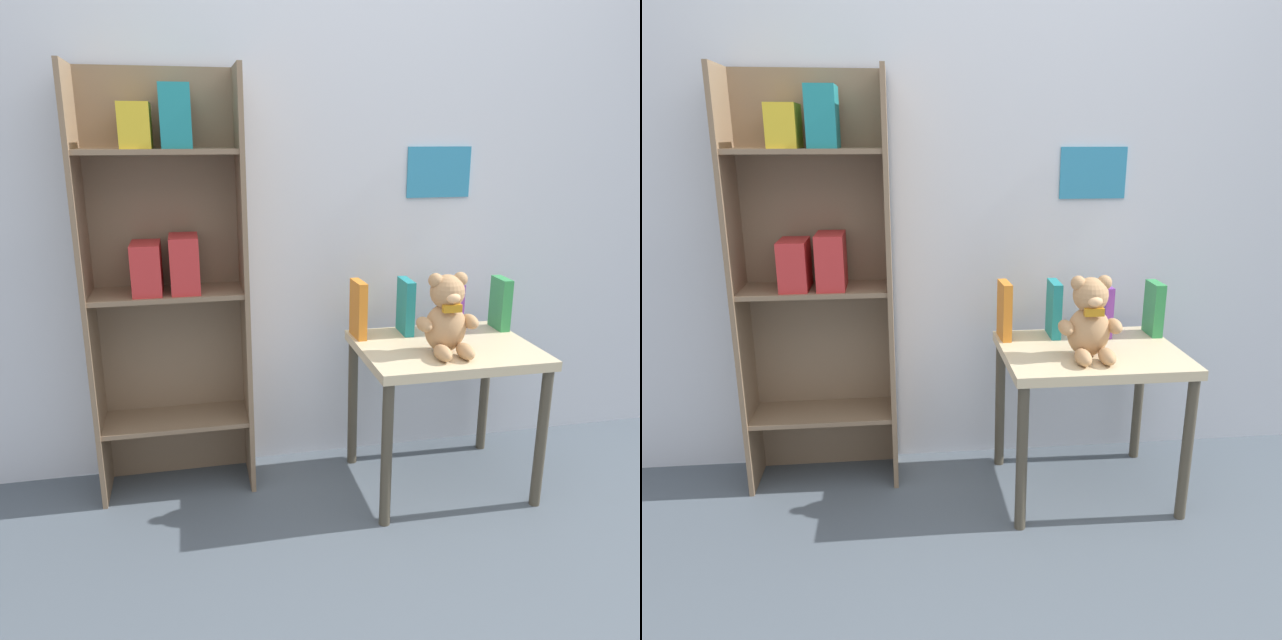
% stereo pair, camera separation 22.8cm
% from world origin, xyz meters
% --- Properties ---
extents(wall_back, '(4.80, 0.07, 2.50)m').
position_xyz_m(wall_back, '(0.00, 1.50, 1.25)').
color(wall_back, silver).
rests_on(wall_back, ground_plane).
extents(bookshelf_side, '(0.58, 0.25, 1.58)m').
position_xyz_m(bookshelf_side, '(-0.74, 1.36, 0.88)').
color(bookshelf_side, '#7F664C').
rests_on(bookshelf_side, ground_plane).
extents(display_table, '(0.66, 0.52, 0.59)m').
position_xyz_m(display_table, '(0.28, 1.12, 0.50)').
color(display_table, beige).
rests_on(display_table, ground_plane).
extents(teddy_bear, '(0.23, 0.21, 0.30)m').
position_xyz_m(teddy_bear, '(0.24, 1.05, 0.72)').
color(teddy_bear, tan).
rests_on(teddy_bear, display_table).
extents(book_standing_orange, '(0.04, 0.13, 0.22)m').
position_xyz_m(book_standing_orange, '(-0.02, 1.29, 0.70)').
color(book_standing_orange, orange).
rests_on(book_standing_orange, display_table).
extents(book_standing_teal, '(0.04, 0.14, 0.22)m').
position_xyz_m(book_standing_teal, '(0.18, 1.30, 0.69)').
color(book_standing_teal, teal).
rests_on(book_standing_teal, display_table).
extents(book_standing_purple, '(0.04, 0.14, 0.20)m').
position_xyz_m(book_standing_purple, '(0.38, 1.30, 0.69)').
color(book_standing_purple, purple).
rests_on(book_standing_purple, display_table).
extents(book_standing_green, '(0.04, 0.12, 0.21)m').
position_xyz_m(book_standing_green, '(0.57, 1.28, 0.69)').
color(book_standing_green, '#33934C').
rests_on(book_standing_green, display_table).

